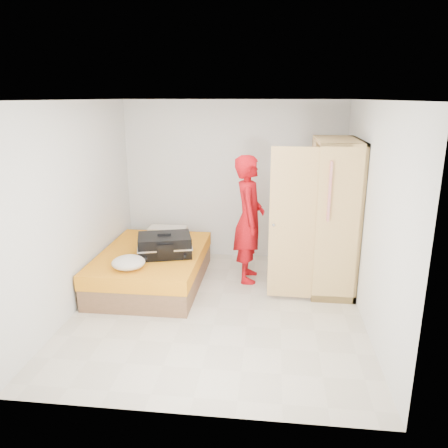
# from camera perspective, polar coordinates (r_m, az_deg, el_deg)

# --- Properties ---
(room) EXTENTS (4.00, 4.02, 2.60)m
(room) POSITION_cam_1_polar(r_m,az_deg,el_deg) (5.31, -0.79, 1.71)
(room) COLOR beige
(room) RESTS_ON ground
(bed) EXTENTS (1.42, 2.02, 0.50)m
(bed) POSITION_cam_1_polar(r_m,az_deg,el_deg) (6.46, -9.31, -5.60)
(bed) COLOR brown
(bed) RESTS_ON ground
(wardrobe) EXTENTS (1.17, 1.20, 2.10)m
(wardrobe) POSITION_cam_1_polar(r_m,az_deg,el_deg) (6.22, 13.63, 0.56)
(wardrobe) COLOR #E6C470
(wardrobe) RESTS_ON ground
(person) EXTENTS (0.48, 0.70, 1.86)m
(person) POSITION_cam_1_polar(r_m,az_deg,el_deg) (6.33, 3.28, 0.63)
(person) COLOR red
(person) RESTS_ON ground
(suitcase) EXTENTS (0.86, 0.72, 0.32)m
(suitcase) POSITION_cam_1_polar(r_m,az_deg,el_deg) (6.15, -7.76, -2.77)
(suitcase) COLOR black
(suitcase) RESTS_ON bed
(round_cushion) EXTENTS (0.43, 0.43, 0.16)m
(round_cushion) POSITION_cam_1_polar(r_m,az_deg,el_deg) (5.77, -12.37, -4.94)
(round_cushion) COLOR beige
(round_cushion) RESTS_ON bed
(pillow) EXTENTS (0.61, 0.32, 0.11)m
(pillow) POSITION_cam_1_polar(r_m,az_deg,el_deg) (7.13, -7.34, -0.84)
(pillow) COLOR beige
(pillow) RESTS_ON bed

